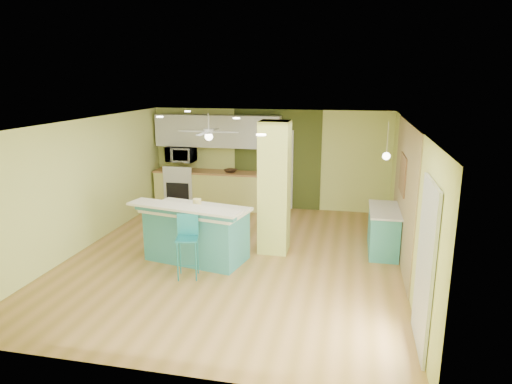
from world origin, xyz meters
TOP-DOWN VIEW (x-y plane):
  - floor at (0.00, 0.00)m, footprint 6.00×7.00m
  - ceiling at (0.00, 0.00)m, footprint 6.00×7.00m
  - wall_back at (0.00, 3.50)m, footprint 6.00×0.01m
  - wall_front at (0.00, -3.50)m, footprint 6.00×0.01m
  - wall_left at (-3.00, 0.00)m, footprint 0.01×7.00m
  - wall_right at (3.00, 0.00)m, footprint 0.01×7.00m
  - wood_panel at (2.99, 0.60)m, footprint 0.02×3.40m
  - olive_accent at (0.20, 3.49)m, footprint 2.20×0.02m
  - interior_door at (0.20, 3.46)m, footprint 0.82×0.05m
  - french_door at (2.97, -2.30)m, footprint 0.04×1.08m
  - column at (0.65, 0.50)m, footprint 0.55×0.55m
  - kitchen_run at (-1.30, 3.20)m, footprint 3.25×0.63m
  - stove at (-2.25, 3.19)m, footprint 0.76×0.66m
  - upper_cabinets at (-1.30, 3.32)m, footprint 3.20×0.34m
  - microwave at (-2.25, 3.20)m, footprint 0.70×0.48m
  - ceiling_fan at (-1.10, 2.00)m, footprint 1.41×1.41m
  - pendant_lamp at (2.65, 0.75)m, footprint 0.14×0.14m
  - wall_decor at (2.96, 0.80)m, footprint 0.03×0.90m
  - peninsula at (-0.66, -0.24)m, footprint 2.14×1.47m
  - bar_stool at (-0.55, -0.94)m, footprint 0.42×0.42m
  - side_counter at (2.70, 0.90)m, footprint 0.56×1.32m
  - fruit_bowl at (-0.93, 3.18)m, footprint 0.41×0.41m
  - canister at (-0.64, -0.20)m, footprint 0.16×0.16m

SIDE VIEW (x-z plane):
  - floor at x=0.00m, z-range -0.01..0.00m
  - side_counter at x=2.70m, z-range 0.00..0.85m
  - stove at x=-2.25m, z-range -0.08..1.00m
  - kitchen_run at x=-1.30m, z-range 0.00..0.94m
  - peninsula at x=-0.66m, z-range -0.04..1.07m
  - bar_stool at x=-0.55m, z-range 0.18..1.25m
  - fruit_bowl at x=-0.93m, z-range 0.94..1.02m
  - interior_door at x=0.20m, z-range 0.00..2.00m
  - french_door at x=2.97m, z-range 0.00..2.10m
  - canister at x=-0.64m, z-range 0.97..1.14m
  - wall_back at x=0.00m, z-range 0.00..2.50m
  - wall_front at x=0.00m, z-range 0.00..2.50m
  - wall_left at x=-3.00m, z-range 0.00..2.50m
  - wall_right at x=3.00m, z-range 0.00..2.50m
  - wood_panel at x=2.99m, z-range 0.00..2.50m
  - olive_accent at x=0.20m, z-range 0.00..2.50m
  - column at x=0.65m, z-range 0.00..2.50m
  - microwave at x=-2.25m, z-range 1.16..1.55m
  - wall_decor at x=2.96m, z-range 1.20..1.90m
  - pendant_lamp at x=2.65m, z-range 1.54..2.23m
  - upper_cabinets at x=-1.30m, z-range 1.55..2.35m
  - ceiling_fan at x=-1.10m, z-range 1.77..2.38m
  - ceiling at x=0.00m, z-range 2.50..2.51m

